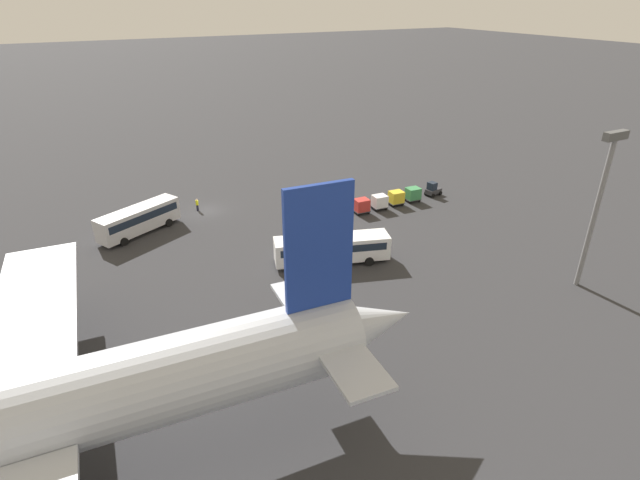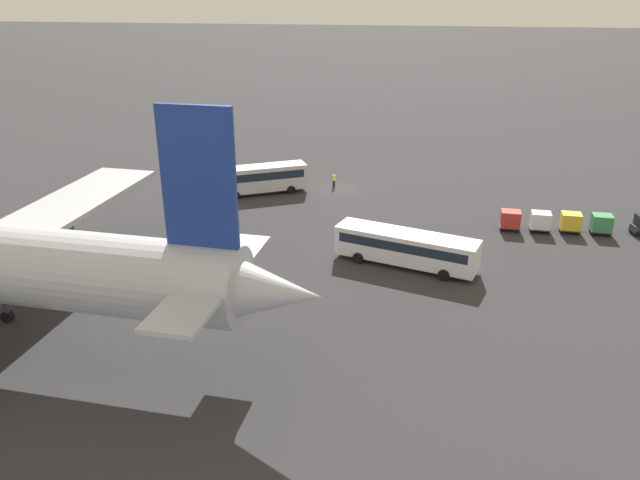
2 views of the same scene
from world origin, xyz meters
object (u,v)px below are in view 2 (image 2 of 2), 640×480
at_px(cargo_cart_green, 602,223).
at_px(cargo_cart_white, 541,221).
at_px(cargo_cart_yellow, 571,222).
at_px(shuttle_bus_far, 406,246).
at_px(cargo_cart_red, 510,219).
at_px(shuttle_bus_near, 261,177).
at_px(worker_person, 334,180).

distance_m(cargo_cart_green, cargo_cart_white, 5.94).
relative_size(cargo_cart_yellow, cargo_cart_white, 1.00).
relative_size(shuttle_bus_far, cargo_cart_yellow, 6.25).
bearing_deg(shuttle_bus_far, cargo_cart_red, -117.53).
xyz_separation_m(cargo_cart_green, cargo_cart_yellow, (2.97, 0.02, 0.00)).
xyz_separation_m(shuttle_bus_near, cargo_cart_white, (-30.98, 7.60, -0.82)).
bearing_deg(worker_person, cargo_cart_white, 153.39).
bearing_deg(cargo_cart_yellow, worker_person, -23.49).
distance_m(cargo_cart_green, cargo_cart_yellow, 2.97).
distance_m(shuttle_bus_far, worker_person, 23.65).
relative_size(worker_person, cargo_cart_white, 0.83).
distance_m(cargo_cart_yellow, cargo_cart_white, 2.97).
distance_m(shuttle_bus_near, cargo_cart_green, 37.64).
bearing_deg(worker_person, shuttle_bus_near, 24.41).
xyz_separation_m(cargo_cart_yellow, cargo_cart_white, (2.97, 0.21, 0.00)).
xyz_separation_m(shuttle_bus_near, cargo_cart_yellow, (-33.94, 7.39, -0.82)).
xyz_separation_m(shuttle_bus_near, shuttle_bus_far, (-17.72, 17.91, -0.15)).
bearing_deg(cargo_cart_red, cargo_cart_yellow, -177.60).
height_order(worker_person, cargo_cart_red, cargo_cart_red).
distance_m(shuttle_bus_far, cargo_cart_red, 14.56).
xyz_separation_m(shuttle_bus_far, cargo_cart_white, (-13.26, -10.31, -0.67)).
height_order(cargo_cart_white, cargo_cart_red, same).
relative_size(shuttle_bus_near, worker_person, 6.23).
height_order(worker_person, cargo_cart_yellow, cargo_cart_yellow).
distance_m(cargo_cart_white, cargo_cart_red, 2.97).
xyz_separation_m(shuttle_bus_near, cargo_cart_green, (-36.91, 7.36, -0.82)).
relative_size(worker_person, cargo_cart_green, 0.83).
height_order(shuttle_bus_far, cargo_cart_green, shuttle_bus_far).
distance_m(worker_person, cargo_cart_white, 25.37).
bearing_deg(shuttle_bus_far, cargo_cart_green, -133.69).
distance_m(shuttle_bus_far, cargo_cart_yellow, 19.35).
distance_m(shuttle_bus_near, shuttle_bus_far, 25.19).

